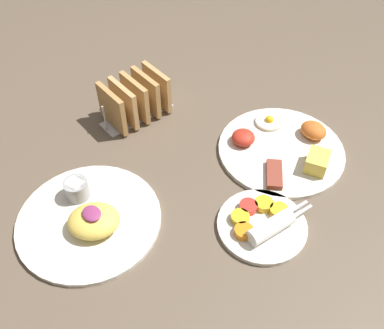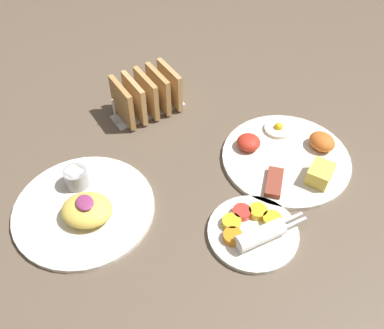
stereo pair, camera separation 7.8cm
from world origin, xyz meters
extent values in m
plane|color=brown|center=(0.00, 0.00, 0.00)|extent=(3.00, 3.00, 0.00)
cylinder|color=silver|center=(0.09, 0.21, 0.01)|extent=(0.28, 0.28, 0.01)
cube|color=#E5C64C|center=(0.18, 0.23, 0.03)|extent=(0.06, 0.07, 0.04)
ellipsoid|color=#C66023|center=(0.11, 0.30, 0.03)|extent=(0.06, 0.05, 0.03)
cylinder|color=#F4EACC|center=(0.02, 0.25, 0.01)|extent=(0.06, 0.06, 0.01)
sphere|color=yellow|center=(0.02, 0.25, 0.02)|extent=(0.02, 0.02, 0.02)
ellipsoid|color=red|center=(0.02, 0.16, 0.02)|extent=(0.05, 0.05, 0.03)
cube|color=brown|center=(0.14, 0.14, 0.02)|extent=(0.08, 0.08, 0.01)
cylinder|color=silver|center=(0.21, 0.03, 0.01)|extent=(0.17, 0.17, 0.01)
cylinder|color=gold|center=(0.21, 0.08, 0.02)|extent=(0.04, 0.04, 0.01)
cylinder|color=gold|center=(0.18, 0.07, 0.02)|extent=(0.04, 0.04, 0.01)
cylinder|color=red|center=(0.16, 0.04, 0.02)|extent=(0.04, 0.04, 0.01)
cylinder|color=gold|center=(0.17, 0.01, 0.02)|extent=(0.04, 0.04, 0.01)
cylinder|color=orange|center=(0.20, -0.01, 0.02)|extent=(0.04, 0.04, 0.01)
cylinder|color=white|center=(0.23, 0.03, 0.03)|extent=(0.04, 0.10, 0.03)
cube|color=silver|center=(0.23, 0.10, 0.03)|extent=(0.01, 0.05, 0.00)
cube|color=silver|center=(0.24, 0.10, 0.03)|extent=(0.01, 0.05, 0.00)
cylinder|color=silver|center=(-0.02, -0.21, 0.01)|extent=(0.28, 0.28, 0.01)
ellipsoid|color=#EAC651|center=(0.01, -0.21, 0.03)|extent=(0.13, 0.13, 0.04)
ellipsoid|color=#8C3366|center=(0.01, -0.21, 0.05)|extent=(0.04, 0.03, 0.01)
cylinder|color=#99999E|center=(-0.08, -0.20, 0.03)|extent=(0.05, 0.05, 0.04)
cylinder|color=white|center=(-0.08, -0.20, 0.05)|extent=(0.04, 0.04, 0.01)
cube|color=#B7B7BC|center=(-0.22, 0.04, 0.00)|extent=(0.06, 0.18, 0.01)
cube|color=#AD7F47|center=(-0.22, -0.03, 0.05)|extent=(0.10, 0.01, 0.10)
cube|color=tan|center=(-0.22, 0.01, 0.05)|extent=(0.10, 0.01, 0.10)
cube|color=#B3854D|center=(-0.22, 0.04, 0.05)|extent=(0.10, 0.01, 0.10)
cube|color=#B1834B|center=(-0.22, 0.07, 0.05)|extent=(0.10, 0.01, 0.10)
cube|color=tan|center=(-0.22, 0.10, 0.05)|extent=(0.10, 0.01, 0.10)
cylinder|color=#B7B7BC|center=(-0.22, -0.05, 0.04)|extent=(0.01, 0.01, 0.07)
cylinder|color=#B7B7BC|center=(-0.22, 0.12, 0.04)|extent=(0.01, 0.01, 0.07)
camera|label=1|loc=(0.48, -0.37, 0.68)|focal=40.00mm
camera|label=2|loc=(0.53, -0.31, 0.68)|focal=40.00mm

